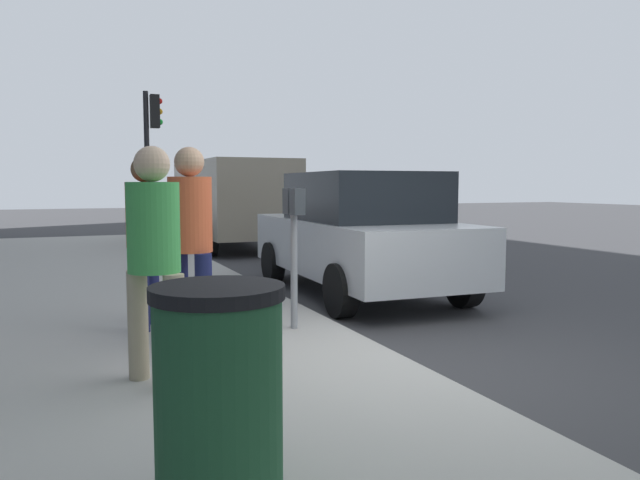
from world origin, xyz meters
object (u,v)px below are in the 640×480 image
at_px(parking_meter, 294,228).
at_px(pedestrian_at_meter, 190,229).
at_px(pedestrian_bystander, 154,246).
at_px(traffic_signal, 151,143).
at_px(parking_officer, 145,228).
at_px(parked_van_far, 232,198).
at_px(trash_bin, 219,398).
at_px(parked_sedan_near, 359,233).

distance_m(parking_meter, pedestrian_at_meter, 1.09).
bearing_deg(pedestrian_bystander, pedestrian_at_meter, 29.83).
distance_m(parking_meter, pedestrian_bystander, 1.93).
xyz_separation_m(pedestrian_at_meter, traffic_signal, (9.20, -0.90, 1.37)).
relative_size(parking_meter, parking_officer, 0.82).
bearing_deg(pedestrian_bystander, parked_van_far, 37.07).
distance_m(parking_officer, trash_bin, 3.73).
bearing_deg(parking_meter, pedestrian_bystander, 128.15).
relative_size(parking_meter, parked_sedan_near, 0.32).
bearing_deg(pedestrian_at_meter, trash_bin, -120.11).
bearing_deg(pedestrian_at_meter, parked_van_far, 51.81).
bearing_deg(parking_meter, trash_bin, 153.90).
bearing_deg(trash_bin, parking_meter, -26.10).
bearing_deg(parking_officer, parked_van_far, 92.61).
distance_m(pedestrian_at_meter, traffic_signal, 9.35).
xyz_separation_m(pedestrian_at_meter, parking_officer, (0.83, 0.29, -0.04)).
distance_m(pedestrian_at_meter, pedestrian_bystander, 1.08).
height_order(parking_meter, parked_van_far, parked_van_far).
height_order(parked_sedan_near, parked_van_far, parked_van_far).
xyz_separation_m(parked_sedan_near, trash_bin, (-5.30, 3.36, -0.24)).
bearing_deg(trash_bin, pedestrian_at_meter, -8.74).
distance_m(parked_van_far, trash_bin, 12.97).
height_order(parking_meter, parking_officer, parking_officer).
height_order(parking_meter, pedestrian_bystander, pedestrian_bystander).
relative_size(parking_officer, traffic_signal, 0.48).
bearing_deg(parking_meter, parking_officer, 65.65).
relative_size(traffic_signal, trash_bin, 3.56).
xyz_separation_m(parking_meter, parked_sedan_near, (2.22, -1.85, -0.27)).
height_order(parked_sedan_near, trash_bin, parked_sedan_near).
bearing_deg(parking_officer, parked_sedan_near, 49.19).
xyz_separation_m(parking_meter, pedestrian_bystander, (-1.19, 1.52, -0.01)).
height_order(parked_sedan_near, traffic_signal, traffic_signal).
distance_m(pedestrian_at_meter, parking_officer, 0.88).
height_order(pedestrian_at_meter, parking_officer, pedestrian_at_meter).
bearing_deg(pedestrian_at_meter, parking_meter, -9.80).
relative_size(parking_meter, traffic_signal, 0.39).
bearing_deg(trash_bin, parking_officer, -2.32).
bearing_deg(parking_officer, parking_meter, -1.74).
xyz_separation_m(pedestrian_at_meter, trash_bin, (-2.86, 0.44, -0.54)).
distance_m(parking_meter, trash_bin, 3.47).
bearing_deg(parking_meter, parked_van_far, -11.10).
relative_size(pedestrian_at_meter, parked_sedan_near, 0.40).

